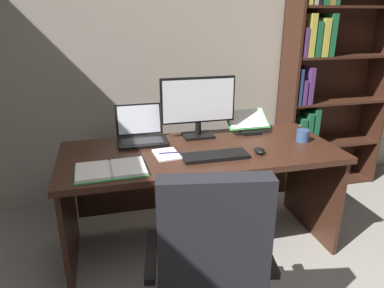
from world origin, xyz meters
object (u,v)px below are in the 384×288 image
(pen, at_px, (170,153))
(coffee_mug, at_px, (303,136))
(monitor, at_px, (198,106))
(desk, at_px, (197,171))
(computer_mouse, at_px, (259,151))
(reading_stand_with_book, at_px, (248,121))
(keyboard, at_px, (215,156))
(notepad, at_px, (167,154))
(open_binder, at_px, (111,170))
(bookshelf, at_px, (323,81))
(laptop, at_px, (141,134))
(office_chair, at_px, (210,278))

(pen, xyz_separation_m, coffee_mug, (0.97, 0.02, 0.03))
(monitor, bearing_deg, desk, -105.78)
(computer_mouse, xyz_separation_m, reading_stand_with_book, (0.11, 0.47, 0.05))
(computer_mouse, bearing_deg, reading_stand_with_book, 76.71)
(keyboard, relative_size, notepad, 2.00)
(keyboard, xyz_separation_m, open_binder, (-0.65, -0.05, -0.00))
(bookshelf, relative_size, notepad, 9.97)
(bookshelf, distance_m, computer_mouse, 1.38)
(laptop, height_order, notepad, laptop)
(desk, xyz_separation_m, open_binder, (-0.60, -0.29, 0.21))
(laptop, bearing_deg, computer_mouse, -30.92)
(office_chair, bearing_deg, monitor, 87.97)
(monitor, distance_m, open_binder, 0.84)
(bookshelf, xyz_separation_m, coffee_mug, (-0.62, -0.75, -0.23))
(pen, bearing_deg, open_binder, -155.77)
(desk, distance_m, monitor, 0.47)
(desk, height_order, coffee_mug, coffee_mug)
(keyboard, height_order, open_binder, same)
(laptop, distance_m, open_binder, 0.54)
(reading_stand_with_book, distance_m, coffee_mug, 0.44)
(bookshelf, height_order, pen, bookshelf)
(computer_mouse, distance_m, pen, 0.59)
(computer_mouse, xyz_separation_m, open_binder, (-0.95, -0.05, -0.01))
(desk, relative_size, reading_stand_with_book, 5.68)
(monitor, relative_size, open_binder, 1.32)
(bookshelf, height_order, open_binder, bookshelf)
(laptop, bearing_deg, bookshelf, 15.00)
(desk, distance_m, computer_mouse, 0.48)
(monitor, bearing_deg, office_chair, -102.10)
(bookshelf, xyz_separation_m, computer_mouse, (-1.02, -0.90, -0.26))
(desk, distance_m, open_binder, 0.70)
(desk, relative_size, computer_mouse, 17.83)
(open_binder, xyz_separation_m, coffee_mug, (1.35, 0.19, 0.03))
(keyboard, height_order, notepad, keyboard)
(computer_mouse, height_order, notepad, computer_mouse)
(office_chair, bearing_deg, open_binder, 133.49)
(office_chair, distance_m, monitor, 1.26)
(notepad, distance_m, pen, 0.02)
(laptop, xyz_separation_m, pen, (0.15, -0.31, -0.04))
(desk, height_order, notepad, notepad)
(pen, bearing_deg, bookshelf, 25.99)
(bookshelf, relative_size, keyboard, 4.99)
(desk, height_order, laptop, laptop)
(computer_mouse, bearing_deg, bookshelf, 41.34)
(pen, bearing_deg, laptop, 115.36)
(laptop, xyz_separation_m, coffee_mug, (1.12, -0.29, -0.01))
(open_binder, bearing_deg, bookshelf, 23.87)
(desk, bearing_deg, laptop, 153.05)
(notepad, relative_size, pen, 1.50)
(computer_mouse, relative_size, coffee_mug, 1.14)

